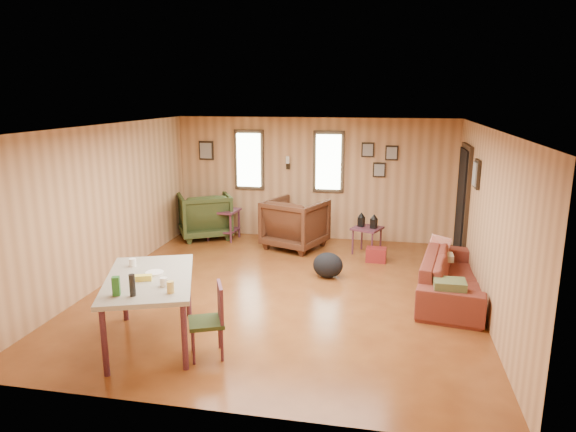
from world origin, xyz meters
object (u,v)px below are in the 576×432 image
recliner_green (204,213)px  end_table (223,219)px  dining_table (149,283)px  side_table (367,226)px  recliner_brown (295,221)px  sofa (455,268)px

recliner_green → end_table: 0.43m
end_table → dining_table: dining_table is taller
recliner_green → side_table: recliner_green is taller
recliner_brown → side_table: size_ratio=1.36×
sofa → end_table: 4.75m
recliner_brown → sofa: bearing=165.0°
recliner_green → side_table: size_ratio=1.33×
recliner_brown → side_table: (1.34, -0.12, 0.00)m
recliner_green → dining_table: size_ratio=0.56×
recliner_brown → dining_table: bearing=98.2°
sofa → end_table: sofa is taller
side_table → recliner_green: bearing=171.7°
recliner_green → end_table: recliner_green is taller
sofa → recliner_green: recliner_green is taller
sofa → dining_table: (-3.61, -2.15, 0.31)m
recliner_brown → end_table: 1.54m
sofa → recliner_brown: 3.31m
sofa → recliner_green: (-4.60, 2.31, 0.08)m
end_table → sofa: bearing=-28.3°
recliner_brown → end_table: size_ratio=1.38×
end_table → side_table: (2.86, -0.42, 0.10)m
recliner_green → dining_table: dining_table is taller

